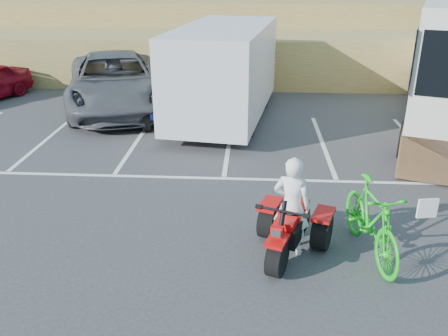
# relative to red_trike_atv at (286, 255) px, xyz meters

# --- Properties ---
(ground) EXTENTS (100.00, 100.00, 0.00)m
(ground) POSITION_rel_red_trike_atv_xyz_m (-1.31, 0.81, 0.00)
(ground) COLOR #333336
(ground) RESTS_ON ground
(parking_stripes) EXTENTS (28.00, 5.16, 0.01)m
(parking_stripes) POSITION_rel_red_trike_atv_xyz_m (-0.45, 4.88, 0.00)
(parking_stripes) COLOR white
(parking_stripes) RESTS_ON ground
(grass_embankment) EXTENTS (40.00, 8.50, 3.10)m
(grass_embankment) POSITION_rel_red_trike_atv_xyz_m (-1.31, 16.29, 1.42)
(grass_embankment) COLOR olive
(grass_embankment) RESTS_ON ground
(red_trike_atv) EXTENTS (1.83, 2.10, 1.14)m
(red_trike_atv) POSITION_rel_red_trike_atv_xyz_m (0.00, 0.00, 0.00)
(red_trike_atv) COLOR red
(red_trike_atv) RESTS_ON ground
(rider) EXTENTS (0.77, 0.63, 1.81)m
(rider) POSITION_rel_red_trike_atv_xyz_m (0.05, 0.14, 0.91)
(rider) COLOR white
(rider) RESTS_ON ground
(green_dirt_bike) EXTENTS (1.03, 2.36, 1.37)m
(green_dirt_bike) POSITION_rel_red_trike_atv_xyz_m (1.43, 0.13, 0.69)
(green_dirt_bike) COLOR #14BF19
(green_dirt_bike) RESTS_ON ground
(grey_pickup) EXTENTS (5.03, 7.49, 1.91)m
(grey_pickup) POSITION_rel_red_trike_atv_xyz_m (-5.54, 9.18, 0.95)
(grey_pickup) COLOR #48494F
(grey_pickup) RESTS_ON ground
(cargo_trailer) EXTENTS (3.49, 6.76, 3.01)m
(cargo_trailer) POSITION_rel_red_trike_atv_xyz_m (-1.59, 8.06, 1.63)
(cargo_trailer) COLOR silver
(cargo_trailer) RESTS_ON ground
(quad_atv_blue) EXTENTS (1.34, 1.69, 1.02)m
(quad_atv_blue) POSITION_rel_red_trike_atv_xyz_m (-3.49, 7.21, 0.00)
(quad_atv_blue) COLOR navy
(quad_atv_blue) RESTS_ON ground
(quad_atv_green) EXTENTS (1.40, 1.75, 1.05)m
(quad_atv_green) POSITION_rel_red_trike_atv_xyz_m (-1.46, 8.80, 0.00)
(quad_atv_green) COLOR #14581F
(quad_atv_green) RESTS_ON ground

